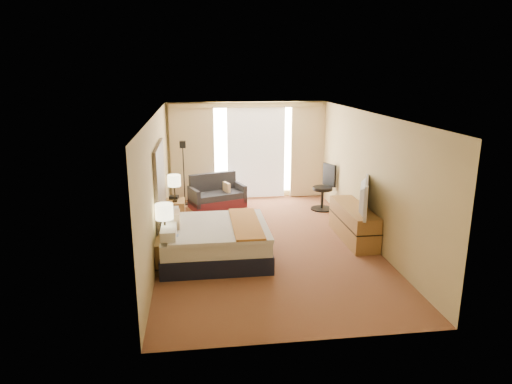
{
  "coord_description": "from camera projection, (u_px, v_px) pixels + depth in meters",
  "views": [
    {
      "loc": [
        -1.32,
        -8.59,
        3.42
      ],
      "look_at": [
        -0.15,
        0.4,
        0.97
      ],
      "focal_mm": 32.0,
      "sensor_mm": 36.0,
      "label": 1
    }
  ],
  "objects": [
    {
      "name": "headboard",
      "position": [
        160.0,
        183.0,
        8.88
      ],
      "size": [
        0.06,
        1.85,
        1.5
      ],
      "primitive_type": "cube",
      "color": "black",
      "rests_on": "wall_left"
    },
    {
      "name": "media_dresser",
      "position": [
        353.0,
        223.0,
        9.42
      ],
      "size": [
        0.5,
        1.8,
        0.7
      ],
      "primitive_type": "cube",
      "color": "olive",
      "rests_on": "floor"
    },
    {
      "name": "nightstand_left",
      "position": [
        169.0,
        255.0,
        7.97
      ],
      "size": [
        0.45,
        0.52,
        0.55
      ],
      "primitive_type": "cube",
      "color": "olive",
      "rests_on": "floor"
    },
    {
      "name": "floor_lamp",
      "position": [
        183.0,
        160.0,
        11.65
      ],
      "size": [
        0.21,
        0.21,
        1.67
      ],
      "color": "black",
      "rests_on": "floor"
    },
    {
      "name": "curtains",
      "position": [
        247.0,
        147.0,
        12.15
      ],
      "size": [
        4.12,
        0.19,
        2.56
      ],
      "color": "beige",
      "rests_on": "floor"
    },
    {
      "name": "wall_front",
      "position": [
        309.0,
        248.0,
        5.59
      ],
      "size": [
        4.2,
        0.02,
        2.6
      ],
      "primitive_type": "cube",
      "color": "tan",
      "rests_on": "ground"
    },
    {
      "name": "wall_back",
      "position": [
        247.0,
        151.0,
        12.29
      ],
      "size": [
        4.2,
        0.02,
        2.6
      ],
      "primitive_type": "cube",
      "color": "tan",
      "rests_on": "ground"
    },
    {
      "name": "nightstand_right",
      "position": [
        175.0,
        212.0,
        10.36
      ],
      "size": [
        0.45,
        0.52,
        0.55
      ],
      "primitive_type": "cube",
      "color": "olive",
      "rests_on": "floor"
    },
    {
      "name": "window",
      "position": [
        256.0,
        150.0,
        12.29
      ],
      "size": [
        2.3,
        0.02,
        2.3
      ],
      "primitive_type": "cube",
      "color": "white",
      "rests_on": "wall_back"
    },
    {
      "name": "bed",
      "position": [
        215.0,
        241.0,
        8.43
      ],
      "size": [
        1.94,
        1.77,
        0.94
      ],
      "color": "black",
      "rests_on": "floor"
    },
    {
      "name": "desk_chair",
      "position": [
        324.0,
        189.0,
        11.41
      ],
      "size": [
        0.58,
        0.58,
        1.15
      ],
      "rotation": [
        0.0,
        0.0,
        0.41
      ],
      "color": "black",
      "rests_on": "floor"
    },
    {
      "name": "floor",
      "position": [
        266.0,
        243.0,
        9.28
      ],
      "size": [
        4.2,
        7.0,
        0.02
      ],
      "primitive_type": "cube",
      "color": "#592219",
      "rests_on": "ground"
    },
    {
      "name": "telephone",
      "position": [
        174.0,
        197.0,
        10.42
      ],
      "size": [
        0.23,
        0.19,
        0.08
      ],
      "primitive_type": "cube",
      "rotation": [
        0.0,
        0.0,
        -0.2
      ],
      "color": "black",
      "rests_on": "nightstand_right"
    },
    {
      "name": "television",
      "position": [
        360.0,
        196.0,
        8.84
      ],
      "size": [
        0.57,
        1.14,
        0.67
      ],
      "primitive_type": "imported",
      "rotation": [
        0.0,
        0.0,
        1.19
      ],
      "color": "black",
      "rests_on": "media_dresser"
    },
    {
      "name": "tissue_box",
      "position": [
        175.0,
        238.0,
        7.84
      ],
      "size": [
        0.12,
        0.12,
        0.11
      ],
      "primitive_type": "cube",
      "rotation": [
        0.0,
        0.0,
        0.0
      ],
      "color": "#7F9EC5",
      "rests_on": "nightstand_left"
    },
    {
      "name": "wall_left",
      "position": [
        157.0,
        184.0,
        8.68
      ],
      "size": [
        0.02,
        7.0,
        2.6
      ],
      "primitive_type": "cube",
      "color": "tan",
      "rests_on": "ground"
    },
    {
      "name": "lamp_right",
      "position": [
        174.0,
        181.0,
        10.1
      ],
      "size": [
        0.29,
        0.29,
        0.61
      ],
      "color": "black",
      "rests_on": "nightstand_right"
    },
    {
      "name": "ceiling",
      "position": [
        267.0,
        114.0,
        8.6
      ],
      "size": [
        4.2,
        7.0,
        0.02
      ],
      "primitive_type": "cube",
      "color": "silver",
      "rests_on": "wall_back"
    },
    {
      "name": "wall_right",
      "position": [
        369.0,
        178.0,
        9.2
      ],
      "size": [
        0.02,
        7.0,
        2.6
      ],
      "primitive_type": "cube",
      "color": "tan",
      "rests_on": "ground"
    },
    {
      "name": "lamp_left",
      "position": [
        164.0,
        212.0,
        7.8
      ],
      "size": [
        0.31,
        0.31,
        0.65
      ],
      "color": "black",
      "rests_on": "nightstand_left"
    },
    {
      "name": "loveseat",
      "position": [
        217.0,
        196.0,
        11.65
      ],
      "size": [
        1.51,
        1.13,
        0.84
      ],
      "rotation": [
        0.0,
        0.0,
        0.34
      ],
      "color": "#51171C",
      "rests_on": "floor"
    }
  ]
}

